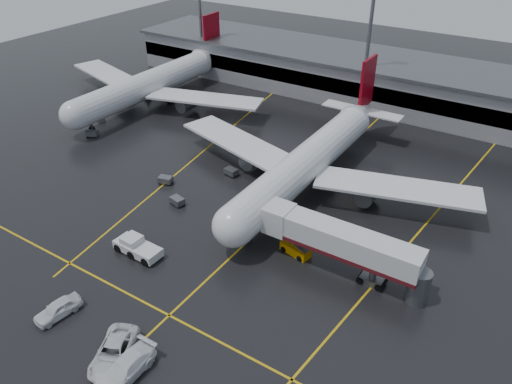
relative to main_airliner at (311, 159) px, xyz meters
The scene contains 21 objects.
ground 10.57m from the main_airliner, 90.00° to the right, with size 220.00×220.00×0.00m, color black.
apron_line_centre 10.57m from the main_airliner, 90.00° to the right, with size 0.25×90.00×0.02m, color gold.
apron_line_stop 31.98m from the main_airliner, 90.00° to the right, with size 60.00×0.25×0.02m, color gold.
apron_line_left 20.44m from the main_airliner, behind, with size 0.25×70.00×0.02m, color gold.
apron_line_right 18.49m from the main_airliner, ahead, with size 0.25×70.00×0.02m, color gold.
terminal 38.23m from the main_airliner, 90.00° to the left, with size 122.00×19.00×8.60m.
light_mast_left 56.34m from the main_airliner, 144.33° to the left, with size 3.00×1.20×25.45m.
light_mast_mid 34.26m from the main_airliner, 98.80° to the left, with size 3.00×1.20×25.45m.
main_airliner is the anchor object (origin of this frame).
second_airliner 43.68m from the main_airliner, 164.05° to the left, with size 48.80×45.60×14.10m.
jet_bridge 19.68m from the main_airliner, 52.90° to the right, with size 19.90×3.40×6.05m.
pushback_tractor 28.01m from the main_airliner, 111.22° to the right, with size 6.29×2.84×2.22m.
belt_loader 17.16m from the main_airliner, 68.31° to the right, with size 4.07×2.45×2.42m.
service_van_a 38.82m from the main_airliner, 90.95° to the right, with size 3.08×6.69×1.86m, color silver.
service_van_b 39.65m from the main_airliner, 87.59° to the right, with size 2.66×6.53×1.90m, color white.
service_van_d 39.18m from the main_airliner, 104.44° to the right, with size 2.00×4.98×1.70m, color white.
baggage_cart_a 20.18m from the main_airliner, 130.81° to the right, with size 2.24×1.71×1.12m.
baggage_cart_b 21.87m from the main_airliner, 147.77° to the right, with size 2.28×1.80×1.12m.
baggage_cart_c 12.62m from the main_airliner, 159.70° to the right, with size 2.19×1.62×1.12m.
baggage_cart_d 45.94m from the main_airliner, behind, with size 2.33×1.91×1.12m.
baggage_cart_e 40.73m from the main_airliner, behind, with size 2.38×2.09×1.12m.
Camera 1 is at (27.42, -48.07, 38.18)m, focal length 34.56 mm.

